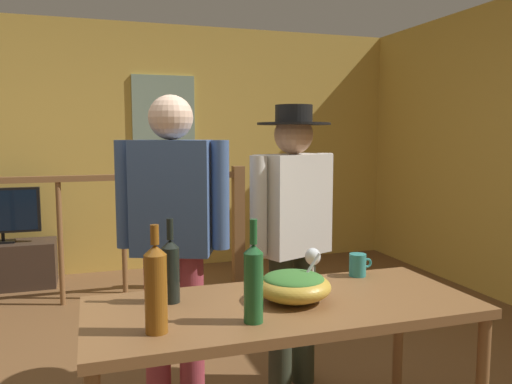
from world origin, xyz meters
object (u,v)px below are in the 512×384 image
(flat_screen_tv, at_px, (1,211))
(wine_bottle_dark, at_px, (171,269))
(wine_bottle_green, at_px, (253,281))
(wine_bottle_amber, at_px, (156,287))
(serving_table, at_px, (283,321))
(stair_railing, at_px, (91,220))
(mug_teal, at_px, (358,265))
(wine_glass, at_px, (313,258))
(tv_console, at_px, (5,265))
(person_standing_right, at_px, (293,224))
(salad_bowl, at_px, (294,285))
(person_standing_left, at_px, (173,226))
(framed_picture, at_px, (164,108))

(flat_screen_tv, distance_m, wine_bottle_dark, 3.29)
(wine_bottle_green, distance_m, wine_bottle_amber, 0.34)
(serving_table, bearing_deg, stair_railing, 105.52)
(serving_table, distance_m, mug_teal, 0.56)
(wine_glass, relative_size, mug_teal, 1.30)
(stair_railing, xyz_separation_m, tv_console, (-0.78, 0.68, -0.49))
(wine_bottle_green, height_order, person_standing_right, person_standing_right)
(person_standing_right, bearing_deg, wine_bottle_amber, 23.99)
(tv_console, height_order, wine_bottle_amber, wine_bottle_amber)
(salad_bowl, relative_size, person_standing_left, 0.19)
(wine_bottle_dark, bearing_deg, mug_teal, 6.84)
(flat_screen_tv, xyz_separation_m, serving_table, (1.50, -3.25, -0.05))
(serving_table, xyz_separation_m, wine_bottle_dark, (-0.43, 0.15, 0.21))
(wine_bottle_dark, bearing_deg, framed_picture, 82.30)
(framed_picture, height_order, serving_table, framed_picture)
(person_standing_left, height_order, person_standing_right, person_standing_left)
(wine_bottle_amber, distance_m, mug_teal, 1.09)
(wine_bottle_amber, xyz_separation_m, mug_teal, (1.00, 0.41, -0.10))
(person_standing_left, bearing_deg, wine_glass, 163.02)
(flat_screen_tv, xyz_separation_m, wine_glass, (1.75, -2.99, 0.13))
(wine_glass, height_order, person_standing_left, person_standing_left)
(wine_bottle_amber, distance_m, person_standing_right, 1.22)
(wine_bottle_green, relative_size, person_standing_left, 0.23)
(wine_glass, height_order, person_standing_right, person_standing_right)
(mug_teal, relative_size, person_standing_right, 0.07)
(tv_console, relative_size, mug_teal, 7.74)
(flat_screen_tv, xyz_separation_m, wine_bottle_amber, (0.98, -3.40, 0.19))
(mug_teal, bearing_deg, wine_bottle_green, -147.36)
(serving_table, relative_size, mug_teal, 13.40)
(tv_console, distance_m, person_standing_right, 3.23)
(person_standing_left, bearing_deg, serving_table, 136.34)
(stair_railing, bearing_deg, tv_console, 138.93)
(stair_railing, bearing_deg, wine_bottle_dark, -83.17)
(tv_console, distance_m, salad_bowl, 3.67)
(wine_glass, relative_size, person_standing_right, 0.10)
(wine_bottle_amber, bearing_deg, person_standing_right, 45.57)
(wine_glass, distance_m, wine_bottle_amber, 0.87)
(wine_bottle_amber, bearing_deg, wine_bottle_dark, 72.35)
(serving_table, distance_m, person_standing_left, 0.84)
(tv_console, bearing_deg, serving_table, -65.39)
(framed_picture, relative_size, stair_railing, 0.19)
(wine_glass, bearing_deg, stair_railing, 112.41)
(stair_railing, height_order, serving_table, stair_railing)
(wine_bottle_green, distance_m, wine_bottle_dark, 0.40)
(tv_console, xyz_separation_m, person_standing_left, (1.17, -2.56, 0.74))
(person_standing_right, bearing_deg, stair_railing, -82.40)
(serving_table, bearing_deg, tv_console, 114.61)
(flat_screen_tv, bearing_deg, mug_teal, -56.52)
(framed_picture, height_order, tv_console, framed_picture)
(flat_screen_tv, relative_size, serving_table, 0.43)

